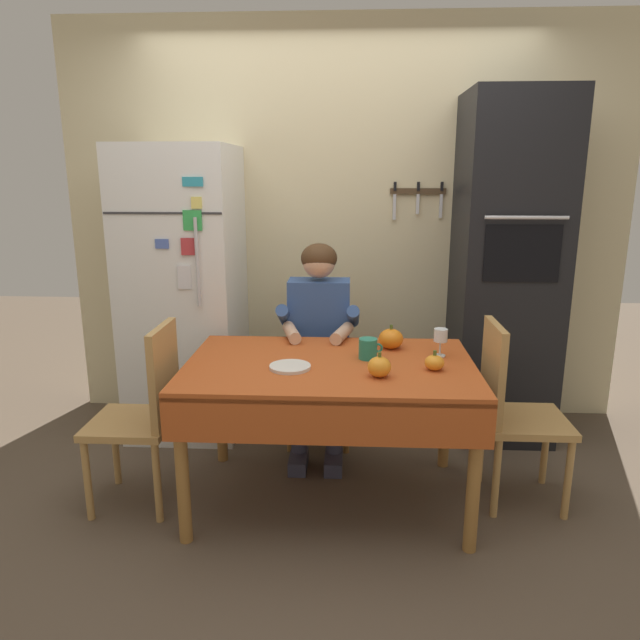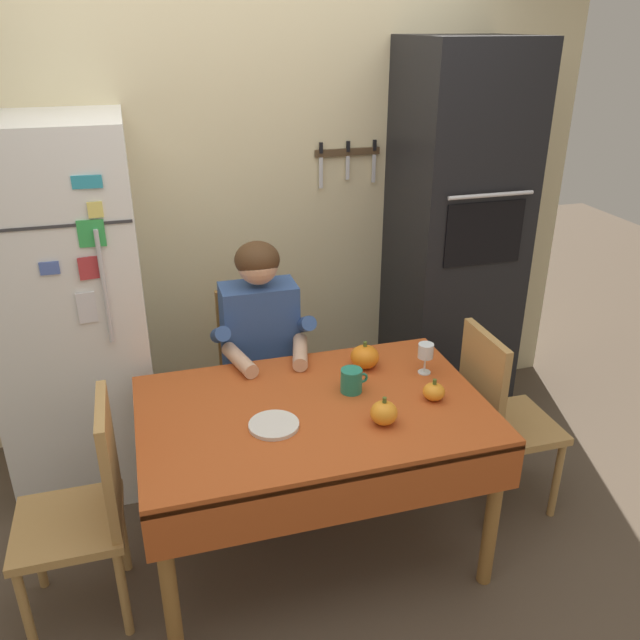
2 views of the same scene
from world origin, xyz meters
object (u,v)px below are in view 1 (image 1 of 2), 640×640
(wine_glass, at_px, (441,337))
(pumpkin_large, at_px, (391,339))
(dining_table, at_px, (330,380))
(pumpkin_medium, at_px, (434,363))
(chair_behind_person, at_px, (320,358))
(chair_left_side, at_px, (146,408))
(pumpkin_small, at_px, (379,367))
(coffee_mug, at_px, (368,349))
(seated_person, at_px, (318,331))
(chair_right_side, at_px, (511,406))
(serving_tray, at_px, (290,367))
(refrigerator, at_px, (185,293))
(wall_oven, at_px, (506,271))

(wine_glass, bearing_deg, pumpkin_large, 152.70)
(dining_table, relative_size, pumpkin_medium, 14.88)
(chair_behind_person, xyz_separation_m, pumpkin_large, (0.40, -0.52, 0.28))
(pumpkin_large, distance_m, pumpkin_medium, 0.38)
(chair_left_side, height_order, wine_glass, chair_left_side)
(pumpkin_small, bearing_deg, coffee_mug, 99.20)
(chair_left_side, xyz_separation_m, wine_glass, (1.45, 0.20, 0.33))
(seated_person, distance_m, chair_right_side, 1.14)
(wine_glass, xyz_separation_m, serving_tray, (-0.73, -0.23, -0.09))
(seated_person, distance_m, chair_left_side, 1.07)
(chair_behind_person, height_order, pumpkin_large, chair_behind_person)
(chair_right_side, distance_m, serving_tray, 1.12)
(dining_table, height_order, pumpkin_small, pumpkin_small)
(refrigerator, xyz_separation_m, pumpkin_small, (1.18, -1.05, -0.11))
(seated_person, xyz_separation_m, pumpkin_large, (0.40, -0.33, 0.06))
(chair_right_side, height_order, pumpkin_small, chair_right_side)
(pumpkin_large, relative_size, pumpkin_medium, 1.37)
(refrigerator, xyz_separation_m, dining_table, (0.95, -0.88, -0.24))
(pumpkin_large, xyz_separation_m, pumpkin_medium, (0.18, -0.34, -0.02))
(pumpkin_small, height_order, serving_tray, pumpkin_small)
(chair_left_side, xyz_separation_m, pumpkin_large, (1.21, 0.33, 0.28))
(dining_table, distance_m, pumpkin_small, 0.31)
(dining_table, distance_m, seated_person, 0.62)
(coffee_mug, height_order, wine_glass, wine_glass)
(chair_behind_person, relative_size, serving_tray, 4.75)
(wine_glass, relative_size, pumpkin_large, 1.11)
(refrigerator, height_order, chair_right_side, refrigerator)
(chair_right_side, bearing_deg, pumpkin_large, 161.38)
(wall_oven, distance_m, serving_tray, 1.62)
(chair_left_side, bearing_deg, seated_person, 38.84)
(dining_table, bearing_deg, wall_oven, 41.31)
(chair_left_side, bearing_deg, wine_glass, 8.01)
(seated_person, height_order, wine_glass, seated_person)
(dining_table, bearing_deg, pumpkin_small, -36.52)
(chair_left_side, relative_size, pumpkin_small, 8.00)
(refrigerator, relative_size, chair_right_side, 1.94)
(chair_behind_person, relative_size, pumpkin_large, 7.23)
(pumpkin_small, bearing_deg, refrigerator, 138.24)
(chair_right_side, bearing_deg, coffee_mug, 178.76)
(dining_table, xyz_separation_m, chair_left_side, (-0.90, -0.05, -0.14))
(wall_oven, xyz_separation_m, pumpkin_large, (-0.74, -0.65, -0.26))
(coffee_mug, bearing_deg, pumpkin_large, 56.02)
(coffee_mug, height_order, pumpkin_medium, coffee_mug)
(dining_table, relative_size, chair_behind_person, 1.51)
(wall_oven, distance_m, coffee_mug, 1.22)
(pumpkin_medium, bearing_deg, pumpkin_small, -157.54)
(chair_left_side, bearing_deg, dining_table, 3.23)
(wall_oven, xyz_separation_m, wine_glass, (-0.50, -0.77, -0.21))
(wall_oven, bearing_deg, pumpkin_medium, -119.55)
(refrigerator, distance_m, chair_left_side, 1.01)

